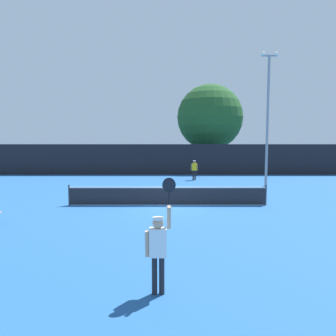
# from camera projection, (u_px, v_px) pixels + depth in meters

# --- Properties ---
(ground_plane) EXTENTS (120.00, 120.00, 0.00)m
(ground_plane) POSITION_uv_depth(u_px,v_px,m) (169.00, 205.00, 16.45)
(ground_plane) COLOR #235693
(tennis_net) EXTENTS (10.27, 0.08, 1.07)m
(tennis_net) POSITION_uv_depth(u_px,v_px,m) (169.00, 195.00, 16.40)
(tennis_net) COLOR #232328
(tennis_net) RESTS_ON ground
(perimeter_fence) EXTENTS (37.81, 0.12, 2.93)m
(perimeter_fence) POSITION_uv_depth(u_px,v_px,m) (169.00, 159.00, 30.59)
(perimeter_fence) COLOR black
(perimeter_fence) RESTS_ON ground
(player_serving) EXTENTS (0.67, 0.40, 2.58)m
(player_serving) POSITION_uv_depth(u_px,v_px,m) (160.00, 243.00, 6.93)
(player_serving) COLOR white
(player_serving) RESTS_ON ground
(player_receiving) EXTENTS (0.57, 0.24, 1.64)m
(player_receiving) POSITION_uv_depth(u_px,v_px,m) (196.00, 168.00, 26.48)
(player_receiving) COLOR yellow
(player_receiving) RESTS_ON ground
(tennis_ball) EXTENTS (0.07, 0.07, 0.07)m
(tennis_ball) POSITION_uv_depth(u_px,v_px,m) (158.00, 201.00, 17.45)
(tennis_ball) COLOR #CCE033
(tennis_ball) RESTS_ON ground
(light_pole) EXTENTS (1.18, 0.28, 9.53)m
(light_pole) POSITION_uv_depth(u_px,v_px,m) (269.00, 112.00, 22.57)
(light_pole) COLOR gray
(light_pole) RESTS_ON ground
(large_tree) EXTENTS (7.20, 7.20, 9.42)m
(large_tree) POSITION_uv_depth(u_px,v_px,m) (211.00, 117.00, 34.94)
(large_tree) COLOR brown
(large_tree) RESTS_ON ground
(parked_car_near) EXTENTS (1.98, 4.24, 1.69)m
(parked_car_near) POSITION_uv_depth(u_px,v_px,m) (105.00, 161.00, 38.27)
(parked_car_near) COLOR navy
(parked_car_near) RESTS_ON ground
(parked_car_mid) EXTENTS (2.09, 4.28, 1.69)m
(parked_car_mid) POSITION_uv_depth(u_px,v_px,m) (187.00, 160.00, 39.41)
(parked_car_mid) COLOR white
(parked_car_mid) RESTS_ON ground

